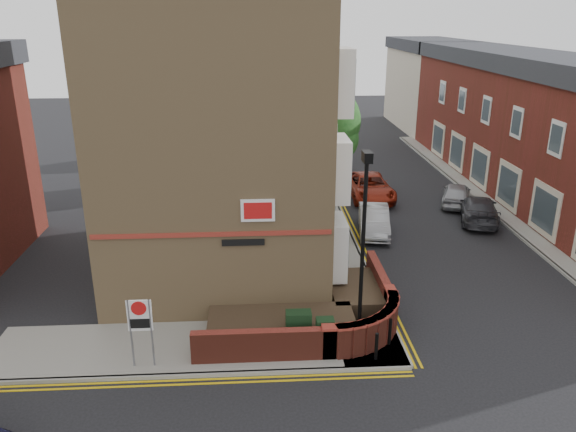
% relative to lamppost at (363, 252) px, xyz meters
% --- Properties ---
extents(ground, '(120.00, 120.00, 0.00)m').
position_rel_lamppost_xyz_m(ground, '(-1.60, -1.20, -3.34)').
color(ground, black).
rests_on(ground, ground).
extents(pavement_corner, '(13.00, 3.00, 0.12)m').
position_rel_lamppost_xyz_m(pavement_corner, '(-5.10, 0.30, -3.28)').
color(pavement_corner, gray).
rests_on(pavement_corner, ground).
extents(pavement_main, '(2.00, 32.00, 0.12)m').
position_rel_lamppost_xyz_m(pavement_main, '(0.40, 14.80, -3.28)').
color(pavement_main, gray).
rests_on(pavement_main, ground).
extents(pavement_far, '(4.00, 40.00, 0.12)m').
position_rel_lamppost_xyz_m(pavement_far, '(11.40, 11.80, -3.28)').
color(pavement_far, gray).
rests_on(pavement_far, ground).
extents(kerb_side, '(13.00, 0.15, 0.12)m').
position_rel_lamppost_xyz_m(kerb_side, '(-5.10, -1.20, -3.28)').
color(kerb_side, gray).
rests_on(kerb_side, ground).
extents(kerb_main_near, '(0.15, 32.00, 0.12)m').
position_rel_lamppost_xyz_m(kerb_main_near, '(1.40, 14.80, -3.28)').
color(kerb_main_near, gray).
rests_on(kerb_main_near, ground).
extents(kerb_main_far, '(0.15, 40.00, 0.12)m').
position_rel_lamppost_xyz_m(kerb_main_far, '(9.40, 11.80, -3.28)').
color(kerb_main_far, gray).
rests_on(kerb_main_far, ground).
extents(yellow_lines_side, '(13.00, 0.28, 0.01)m').
position_rel_lamppost_xyz_m(yellow_lines_side, '(-5.10, -1.45, -3.34)').
color(yellow_lines_side, gold).
rests_on(yellow_lines_side, ground).
extents(yellow_lines_main, '(0.28, 32.00, 0.01)m').
position_rel_lamppost_xyz_m(yellow_lines_main, '(1.65, 14.80, -3.34)').
color(yellow_lines_main, gold).
rests_on(yellow_lines_main, ground).
extents(corner_building, '(8.95, 10.40, 13.60)m').
position_rel_lamppost_xyz_m(corner_building, '(-4.44, 6.80, 2.88)').
color(corner_building, tan).
rests_on(corner_building, ground).
extents(garden_wall, '(6.80, 6.00, 1.20)m').
position_rel_lamppost_xyz_m(garden_wall, '(-1.60, 1.30, -3.34)').
color(garden_wall, maroon).
rests_on(garden_wall, ground).
extents(lamppost, '(0.25, 0.50, 6.30)m').
position_rel_lamppost_xyz_m(lamppost, '(0.00, 0.00, 0.00)').
color(lamppost, black).
rests_on(lamppost, pavement_corner).
extents(utility_cabinet_large, '(0.80, 0.45, 1.20)m').
position_rel_lamppost_xyz_m(utility_cabinet_large, '(-1.90, 0.10, -2.62)').
color(utility_cabinet_large, black).
rests_on(utility_cabinet_large, pavement_corner).
extents(utility_cabinet_small, '(0.55, 0.40, 1.10)m').
position_rel_lamppost_xyz_m(utility_cabinet_small, '(-1.10, -0.20, -2.67)').
color(utility_cabinet_small, black).
rests_on(utility_cabinet_small, pavement_corner).
extents(bollard_near, '(0.11, 0.11, 0.90)m').
position_rel_lamppost_xyz_m(bollard_near, '(0.40, -0.80, -2.77)').
color(bollard_near, black).
rests_on(bollard_near, pavement_corner).
extents(bollard_far, '(0.11, 0.11, 0.90)m').
position_rel_lamppost_xyz_m(bollard_far, '(1.00, -0.00, -2.77)').
color(bollard_far, black).
rests_on(bollard_far, pavement_corner).
extents(zone_sign, '(0.72, 0.07, 2.20)m').
position_rel_lamppost_xyz_m(zone_sign, '(-6.60, -0.70, -1.70)').
color(zone_sign, slate).
rests_on(zone_sign, pavement_corner).
extents(far_terrace, '(5.40, 30.40, 8.00)m').
position_rel_lamppost_xyz_m(far_terrace, '(12.90, 15.80, 0.70)').
color(far_terrace, maroon).
rests_on(far_terrace, ground).
extents(far_terrace_cream, '(5.40, 12.40, 8.00)m').
position_rel_lamppost_xyz_m(far_terrace_cream, '(12.90, 36.80, 0.71)').
color(far_terrace_cream, beige).
rests_on(far_terrace_cream, ground).
extents(tree_near, '(3.64, 3.65, 6.70)m').
position_rel_lamppost_xyz_m(tree_near, '(0.40, 12.85, 1.36)').
color(tree_near, '#382B1E').
rests_on(tree_near, pavement_main).
extents(tree_mid, '(4.03, 4.03, 7.42)m').
position_rel_lamppost_xyz_m(tree_mid, '(0.40, 20.85, 1.85)').
color(tree_mid, '#382B1E').
rests_on(tree_mid, pavement_main).
extents(tree_far, '(3.81, 3.81, 7.00)m').
position_rel_lamppost_xyz_m(tree_far, '(0.40, 28.85, 1.57)').
color(tree_far, '#382B1E').
rests_on(tree_far, pavement_main).
extents(traffic_light_assembly, '(0.20, 0.16, 4.20)m').
position_rel_lamppost_xyz_m(traffic_light_assembly, '(0.80, 23.80, -0.56)').
color(traffic_light_assembly, black).
rests_on(traffic_light_assembly, pavement_main).
extents(silver_car_near, '(1.95, 4.11, 1.30)m').
position_rel_lamppost_xyz_m(silver_car_near, '(2.55, 9.97, -2.69)').
color(silver_car_near, '#93969A').
rests_on(silver_car_near, ground).
extents(red_car_main, '(2.46, 5.07, 1.39)m').
position_rel_lamppost_xyz_m(red_car_main, '(3.40, 15.39, -2.65)').
color(red_car_main, maroon).
rests_on(red_car_main, ground).
extents(grey_car_far, '(2.98, 4.77, 1.29)m').
position_rel_lamppost_xyz_m(grey_car_far, '(8.26, 11.29, -2.70)').
color(grey_car_far, '#313136').
rests_on(grey_car_far, ground).
extents(silver_car_far, '(2.72, 3.99, 1.26)m').
position_rel_lamppost_xyz_m(silver_car_far, '(8.02, 13.92, -2.71)').
color(silver_car_far, '#98999F').
rests_on(silver_car_far, ground).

